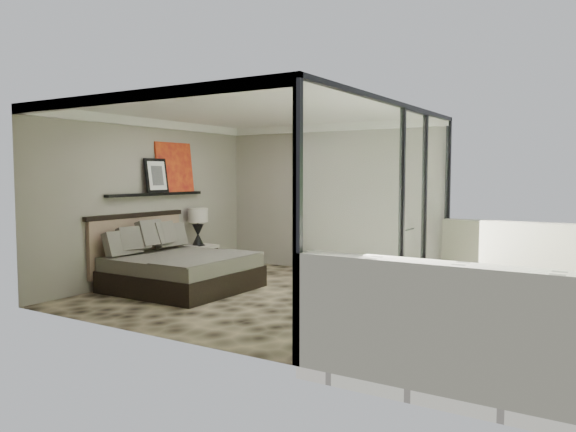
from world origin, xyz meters
The scene contains 13 objects.
floor centered at (0.00, 0.00, 0.00)m, with size 5.00×5.00×0.00m, color black.
ceiling centered at (0.00, 0.00, 2.79)m, with size 4.50×5.00×0.02m, color silver.
back_wall centered at (0.00, 2.49, 1.40)m, with size 4.50×0.02×2.80m, color gray.
left_wall centered at (-2.24, 0.00, 1.40)m, with size 0.02×5.00×2.80m, color gray.
glass_wall centered at (2.25, 0.00, 1.40)m, with size 0.08×5.00×2.80m, color white.
terrace_slab centered at (3.75, 0.00, -0.06)m, with size 3.00×5.00×0.12m, color beige.
picture_ledge centered at (-2.18, 0.10, 1.50)m, with size 0.12×2.20×0.05m, color black.
bed centered at (-1.29, -0.36, 0.34)m, with size 2.06×2.00×1.14m.
nightstand centered at (-1.98, 1.00, 0.26)m, with size 0.52×0.52×0.52m, color black.
table_lamp centered at (-2.01, 0.98, 0.96)m, with size 0.38×0.38×0.69m.
abstract_canvas centered at (-2.19, 0.57, 1.97)m, with size 0.04×0.90×0.90m, color #B1240F.
framed_print centered at (-2.14, 0.06, 1.82)m, with size 0.03×0.50×0.60m, color black.
lounger centered at (3.00, -0.11, 0.19)m, with size 0.99×1.67×0.62m.
Camera 1 is at (4.98, -7.02, 1.84)m, focal length 35.00 mm.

